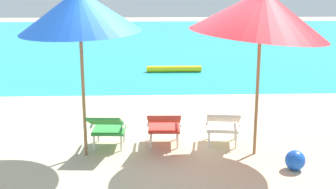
{
  "coord_description": "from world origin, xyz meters",
  "views": [
    {
      "loc": [
        -0.3,
        -7.33,
        2.75
      ],
      "look_at": [
        0.0,
        0.36,
        0.75
      ],
      "focal_mm": 49.25,
      "sensor_mm": 36.0,
      "label": 1
    }
  ],
  "objects_px": {
    "lounge_chair_left": "(107,126)",
    "swim_buoy": "(174,69)",
    "lounge_chair_right": "(223,124)",
    "beach_umbrella_right": "(261,13)",
    "beach_ball": "(295,160)",
    "beach_umbrella_left": "(79,11)",
    "lounge_chair_center": "(164,124)"
  },
  "relations": [
    {
      "from": "lounge_chair_center",
      "to": "beach_umbrella_left",
      "type": "relative_size",
      "value": 0.34
    },
    {
      "from": "beach_umbrella_left",
      "to": "beach_ball",
      "type": "xyz_separation_m",
      "value": [
        3.11,
        -0.69,
        -2.1
      ]
    },
    {
      "from": "swim_buoy",
      "to": "beach_umbrella_right",
      "type": "distance_m",
      "value": 6.81
    },
    {
      "from": "lounge_chair_left",
      "to": "lounge_chair_right",
      "type": "xyz_separation_m",
      "value": [
        1.87,
        0.06,
        0.0
      ]
    },
    {
      "from": "lounge_chair_right",
      "to": "beach_umbrella_right",
      "type": "height_order",
      "value": "beach_umbrella_right"
    },
    {
      "from": "lounge_chair_center",
      "to": "beach_ball",
      "type": "height_order",
      "value": "lounge_chair_center"
    },
    {
      "from": "lounge_chair_right",
      "to": "swim_buoy",
      "type": "bearing_deg",
      "value": 94.57
    },
    {
      "from": "swim_buoy",
      "to": "lounge_chair_left",
      "type": "height_order",
      "value": "lounge_chair_left"
    },
    {
      "from": "swim_buoy",
      "to": "beach_ball",
      "type": "distance_m",
      "value": 7.18
    },
    {
      "from": "lounge_chair_right",
      "to": "beach_umbrella_left",
      "type": "xyz_separation_m",
      "value": [
        -2.2,
        -0.27,
        1.84
      ]
    },
    {
      "from": "lounge_chair_right",
      "to": "beach_umbrella_left",
      "type": "height_order",
      "value": "beach_umbrella_left"
    },
    {
      "from": "lounge_chair_right",
      "to": "lounge_chair_left",
      "type": "bearing_deg",
      "value": -178.03
    },
    {
      "from": "lounge_chair_center",
      "to": "beach_ball",
      "type": "bearing_deg",
      "value": -27.35
    },
    {
      "from": "swim_buoy",
      "to": "beach_umbrella_left",
      "type": "height_order",
      "value": "beach_umbrella_left"
    },
    {
      "from": "lounge_chair_left",
      "to": "beach_ball",
      "type": "height_order",
      "value": "lounge_chair_left"
    },
    {
      "from": "beach_ball",
      "to": "beach_umbrella_right",
      "type": "bearing_deg",
      "value": 124.98
    },
    {
      "from": "swim_buoy",
      "to": "lounge_chair_right",
      "type": "relative_size",
      "value": 1.71
    },
    {
      "from": "beach_umbrella_left",
      "to": "beach_umbrella_right",
      "type": "xyz_separation_m",
      "value": [
        2.66,
        -0.04,
        -0.03
      ]
    },
    {
      "from": "swim_buoy",
      "to": "lounge_chair_right",
      "type": "bearing_deg",
      "value": -85.43
    },
    {
      "from": "beach_ball",
      "to": "lounge_chair_right",
      "type": "bearing_deg",
      "value": 133.64
    },
    {
      "from": "beach_umbrella_right",
      "to": "beach_ball",
      "type": "relative_size",
      "value": 8.95
    },
    {
      "from": "lounge_chair_left",
      "to": "lounge_chair_center",
      "type": "height_order",
      "value": "same"
    },
    {
      "from": "lounge_chair_center",
      "to": "lounge_chair_right",
      "type": "height_order",
      "value": "same"
    },
    {
      "from": "beach_umbrella_right",
      "to": "beach_ball",
      "type": "bearing_deg",
      "value": -55.02
    },
    {
      "from": "lounge_chair_right",
      "to": "beach_ball",
      "type": "distance_m",
      "value": 1.35
    },
    {
      "from": "swim_buoy",
      "to": "lounge_chair_center",
      "type": "xyz_separation_m",
      "value": [
        -0.47,
        -6.08,
        0.31
      ]
    },
    {
      "from": "beach_ball",
      "to": "swim_buoy",
      "type": "bearing_deg",
      "value": 101.25
    },
    {
      "from": "lounge_chair_left",
      "to": "swim_buoy",
      "type": "bearing_deg",
      "value": 77.32
    },
    {
      "from": "lounge_chair_left",
      "to": "beach_umbrella_left",
      "type": "height_order",
      "value": "beach_umbrella_left"
    },
    {
      "from": "lounge_chair_left",
      "to": "beach_umbrella_right",
      "type": "bearing_deg",
      "value": -6.14
    },
    {
      "from": "beach_ball",
      "to": "beach_umbrella_left",
      "type": "bearing_deg",
      "value": 167.58
    },
    {
      "from": "lounge_chair_center",
      "to": "beach_ball",
      "type": "distance_m",
      "value": 2.12
    }
  ]
}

